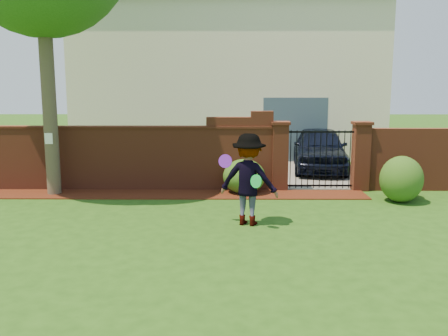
{
  "coord_description": "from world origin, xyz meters",
  "views": [
    {
      "loc": [
        0.97,
        -9.05,
        2.83
      ],
      "look_at": [
        0.89,
        1.4,
        1.05
      ],
      "focal_mm": 38.79,
      "sensor_mm": 36.0,
      "label": 1
    }
  ],
  "objects_px": {
    "frisbee_green": "(256,181)",
    "frisbee_purple": "(225,161)",
    "car": "(320,150)",
    "man": "(248,180)"
  },
  "relations": [
    {
      "from": "car",
      "to": "frisbee_green",
      "type": "relative_size",
      "value": 15.96
    },
    {
      "from": "man",
      "to": "frisbee_purple",
      "type": "relative_size",
      "value": 6.76
    },
    {
      "from": "frisbee_green",
      "to": "man",
      "type": "bearing_deg",
      "value": 112.9
    },
    {
      "from": "man",
      "to": "frisbee_purple",
      "type": "height_order",
      "value": "man"
    },
    {
      "from": "man",
      "to": "frisbee_green",
      "type": "height_order",
      "value": "man"
    },
    {
      "from": "frisbee_purple",
      "to": "man",
      "type": "bearing_deg",
      "value": -5.27
    },
    {
      "from": "frisbee_green",
      "to": "car",
      "type": "bearing_deg",
      "value": 69.39
    },
    {
      "from": "car",
      "to": "frisbee_purple",
      "type": "distance_m",
      "value": 7.11
    },
    {
      "from": "frisbee_green",
      "to": "frisbee_purple",
      "type": "bearing_deg",
      "value": 147.36
    },
    {
      "from": "frisbee_purple",
      "to": "frisbee_green",
      "type": "distance_m",
      "value": 0.8
    }
  ]
}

